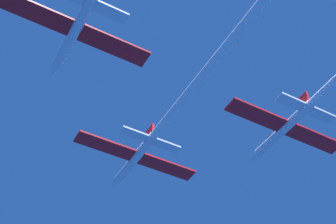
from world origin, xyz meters
TOP-DOWN VIEW (x-y plane):
  - jet_lead at (0.65, -18.51)m, footprint 17.22×59.66m

SIDE VIEW (x-z plane):
  - jet_lead at x=0.65m, z-range -2.14..0.72m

